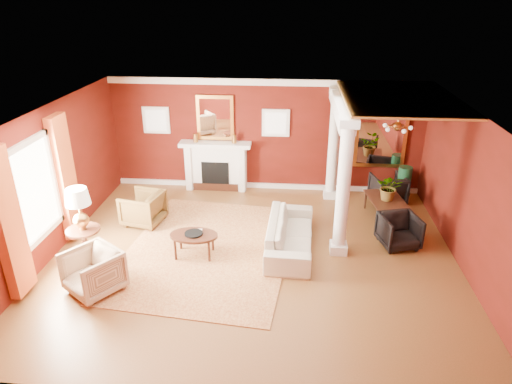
# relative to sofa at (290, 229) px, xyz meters

# --- Properties ---
(ground) EXTENTS (8.00, 8.00, 0.00)m
(ground) POSITION_rel_sofa_xyz_m (-0.72, -0.38, -0.44)
(ground) COLOR brown
(ground) RESTS_ON ground
(room_shell) EXTENTS (8.04, 7.04, 2.92)m
(room_shell) POSITION_rel_sofa_xyz_m (-0.72, -0.38, 1.58)
(room_shell) COLOR #5A120C
(room_shell) RESTS_ON ground
(fireplace) EXTENTS (1.85, 0.42, 1.29)m
(fireplace) POSITION_rel_sofa_xyz_m (-2.02, 2.94, 0.20)
(fireplace) COLOR white
(fireplace) RESTS_ON ground
(overmantel_mirror) EXTENTS (0.95, 0.07, 1.15)m
(overmantel_mirror) POSITION_rel_sofa_xyz_m (-2.02, 3.08, 1.46)
(overmantel_mirror) COLOR gold
(overmantel_mirror) RESTS_ON fireplace
(flank_window_left) EXTENTS (0.70, 0.07, 0.70)m
(flank_window_left) POSITION_rel_sofa_xyz_m (-3.57, 3.09, 1.36)
(flank_window_left) COLOR white
(flank_window_left) RESTS_ON room_shell
(flank_window_right) EXTENTS (0.70, 0.07, 0.70)m
(flank_window_right) POSITION_rel_sofa_xyz_m (-0.47, 3.09, 1.36)
(flank_window_right) COLOR white
(flank_window_right) RESTS_ON room_shell
(left_window) EXTENTS (0.21, 2.55, 2.60)m
(left_window) POSITION_rel_sofa_xyz_m (-4.61, -0.98, 0.98)
(left_window) COLOR white
(left_window) RESTS_ON room_shell
(column_front) EXTENTS (0.36, 0.36, 2.80)m
(column_front) POSITION_rel_sofa_xyz_m (0.98, -0.08, 0.99)
(column_front) COLOR white
(column_front) RESTS_ON ground
(column_back) EXTENTS (0.36, 0.36, 2.80)m
(column_back) POSITION_rel_sofa_xyz_m (0.98, 2.62, 0.99)
(column_back) COLOR white
(column_back) RESTS_ON ground
(header_beam) EXTENTS (0.30, 3.20, 0.32)m
(header_beam) POSITION_rel_sofa_xyz_m (0.98, 1.52, 2.18)
(header_beam) COLOR white
(header_beam) RESTS_ON column_front
(amber_ceiling) EXTENTS (2.30, 3.40, 0.04)m
(amber_ceiling) POSITION_rel_sofa_xyz_m (2.13, 1.37, 2.43)
(amber_ceiling) COLOR #D08B3D
(amber_ceiling) RESTS_ON room_shell
(dining_mirror) EXTENTS (1.30, 0.07, 1.70)m
(dining_mirror) POSITION_rel_sofa_xyz_m (2.18, 3.08, 1.11)
(dining_mirror) COLOR gold
(dining_mirror) RESTS_ON room_shell
(chandelier) EXTENTS (0.60, 0.62, 0.75)m
(chandelier) POSITION_rel_sofa_xyz_m (2.18, 1.42, 1.81)
(chandelier) COLOR #B47F38
(chandelier) RESTS_ON room_shell
(crown_trim) EXTENTS (8.00, 0.08, 0.16)m
(crown_trim) POSITION_rel_sofa_xyz_m (-0.72, 3.08, 2.38)
(crown_trim) COLOR white
(crown_trim) RESTS_ON room_shell
(base_trim) EXTENTS (8.00, 0.08, 0.12)m
(base_trim) POSITION_rel_sofa_xyz_m (-0.72, 3.08, -0.38)
(base_trim) COLOR white
(base_trim) RESTS_ON ground
(rug) EXTENTS (3.68, 4.65, 0.02)m
(rug) POSITION_rel_sofa_xyz_m (-1.67, -0.21, -0.43)
(rug) COLOR maroon
(rug) RESTS_ON ground
(sofa) EXTENTS (0.74, 2.28, 0.88)m
(sofa) POSITION_rel_sofa_xyz_m (0.00, 0.00, 0.00)
(sofa) COLOR beige
(sofa) RESTS_ON ground
(armchair_leopard) EXTENTS (0.92, 0.96, 0.84)m
(armchair_leopard) POSITION_rel_sofa_xyz_m (-3.34, 0.82, -0.02)
(armchair_leopard) COLOR black
(armchair_leopard) RESTS_ON ground
(armchair_stripe) EXTENTS (1.15, 1.14, 0.87)m
(armchair_stripe) POSITION_rel_sofa_xyz_m (-3.41, -1.76, -0.01)
(armchair_stripe) COLOR tan
(armchair_stripe) RESTS_ON ground
(coffee_table) EXTENTS (0.96, 0.96, 0.48)m
(coffee_table) POSITION_rel_sofa_xyz_m (-1.90, -0.45, -0.00)
(coffee_table) COLOR black
(coffee_table) RESTS_ON ground
(coffee_book) EXTENTS (0.18, 0.04, 0.25)m
(coffee_book) POSITION_rel_sofa_xyz_m (-1.93, -0.38, 0.17)
(coffee_book) COLOR black
(coffee_book) RESTS_ON coffee_table
(side_table) EXTENTS (0.63, 0.63, 1.58)m
(side_table) POSITION_rel_sofa_xyz_m (-3.94, -0.87, 0.63)
(side_table) COLOR black
(side_table) RESTS_ON ground
(dining_table) EXTENTS (0.68, 1.43, 0.76)m
(dining_table) POSITION_rel_sofa_xyz_m (2.22, 1.47, -0.06)
(dining_table) COLOR black
(dining_table) RESTS_ON ground
(dining_chair_near) EXTENTS (0.90, 0.86, 0.76)m
(dining_chair_near) POSITION_rel_sofa_xyz_m (2.24, 0.29, -0.06)
(dining_chair_near) COLOR black
(dining_chair_near) RESTS_ON ground
(dining_chair_far) EXTENTS (0.92, 0.88, 0.78)m
(dining_chair_far) POSITION_rel_sofa_xyz_m (2.39, 2.46, -0.05)
(dining_chair_far) COLOR black
(dining_chair_far) RESTS_ON ground
(green_urn) EXTENTS (0.38, 0.38, 0.91)m
(green_urn) POSITION_rel_sofa_xyz_m (2.78, 2.59, -0.09)
(green_urn) COLOR #154124
(green_urn) RESTS_ON ground
(potted_plant) EXTENTS (0.70, 0.74, 0.49)m
(potted_plant) POSITION_rel_sofa_xyz_m (2.21, 1.53, 0.57)
(potted_plant) COLOR #26591E
(potted_plant) RESTS_ON dining_table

